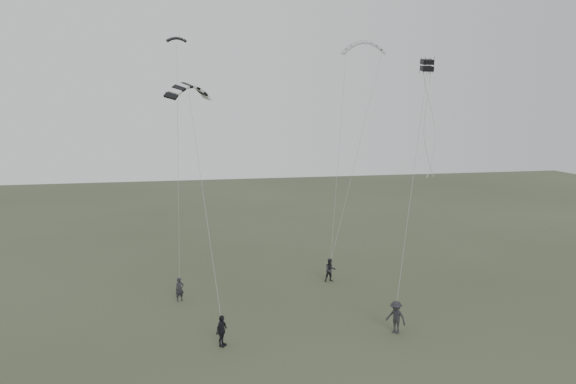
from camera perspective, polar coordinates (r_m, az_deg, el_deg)
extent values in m
plane|color=#38412A|center=(34.05, 0.96, -13.97)|extent=(140.00, 140.00, 0.00)
imported|color=#222328|center=(39.37, -10.95, -9.68)|extent=(0.67, 0.54, 1.61)
imported|color=black|center=(42.80, 4.32, -7.92)|extent=(0.90, 0.72, 1.77)
imported|color=black|center=(32.02, -6.76, -13.83)|extent=(0.95, 1.10, 1.77)
imported|color=#232327|center=(34.05, 10.90, -12.37)|extent=(1.35, 1.43, 1.94)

